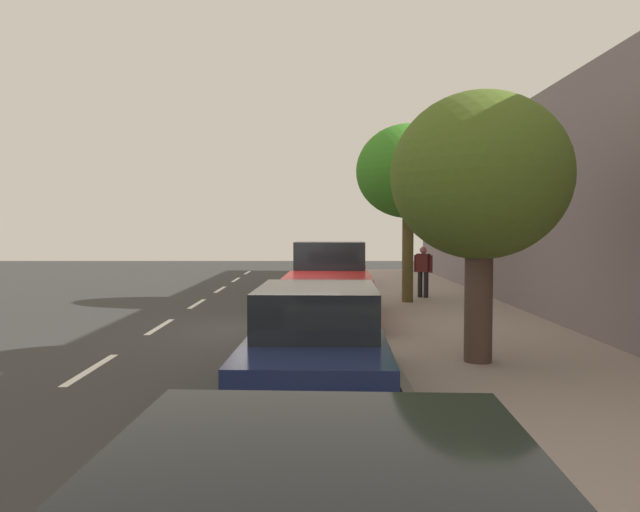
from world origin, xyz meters
TOP-DOWN VIEW (x-y plane):
  - ground at (0.00, 0.00)m, footprint 56.05×56.05m
  - sidewalk at (4.05, 0.00)m, footprint 4.06×35.03m
  - curb_edge at (1.94, 0.00)m, footprint 0.16×35.03m
  - lane_stripe_centre at (-2.94, 0.39)m, footprint 0.14×35.80m
  - lane_stripe_bike_edge at (0.47, 0.00)m, footprint 0.12×35.03m
  - building_facade at (6.33, 0.00)m, footprint 0.50×35.03m
  - parked_sedan_dark_blue_second at (0.74, -5.54)m, footprint 1.95×4.46m
  - parked_pickup_red_mid at (0.99, 0.80)m, footprint 2.17×5.37m
  - parked_sedan_green_far at (0.87, 9.86)m, footprint 1.99×4.47m
  - bicycle_at_curb at (1.48, 6.02)m, footprint 1.20×1.37m
  - cyclist_with_backpack at (1.70, 5.55)m, footprint 0.54×0.55m
  - street_tree_near_cyclist at (3.32, -3.87)m, footprint 2.84×2.84m
  - street_tree_mid_block at (3.32, 3.94)m, footprint 3.02×3.02m
  - pedestrian_on_phone at (3.97, 5.06)m, footprint 0.53×0.41m
  - fire_hydrant at (2.37, 8.92)m, footprint 0.22×0.22m

SIDE VIEW (x-z plane):
  - ground at x=0.00m, z-range 0.00..0.00m
  - lane_stripe_centre at x=-2.94m, z-range 0.00..0.01m
  - lane_stripe_bike_edge at x=0.47m, z-range 0.00..0.01m
  - sidewalk at x=4.05m, z-range 0.00..0.14m
  - curb_edge at x=1.94m, z-range 0.00..0.14m
  - bicycle_at_curb at x=1.48m, z-range -0.01..0.78m
  - fire_hydrant at x=2.37m, z-range 0.15..0.99m
  - parked_sedan_dark_blue_second at x=0.74m, z-range -0.01..1.51m
  - parked_sedan_green_far at x=0.87m, z-range -0.01..1.51m
  - parked_pickup_red_mid at x=0.99m, z-range -0.07..1.88m
  - pedestrian_on_phone at x=3.97m, z-range 0.24..1.82m
  - cyclist_with_backpack at x=1.70m, z-range 0.19..1.89m
  - building_facade at x=6.33m, z-range 0.00..5.57m
  - street_tree_near_cyclist at x=3.32m, z-range 0.93..5.25m
  - street_tree_mid_block at x=3.32m, z-range 1.33..6.47m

